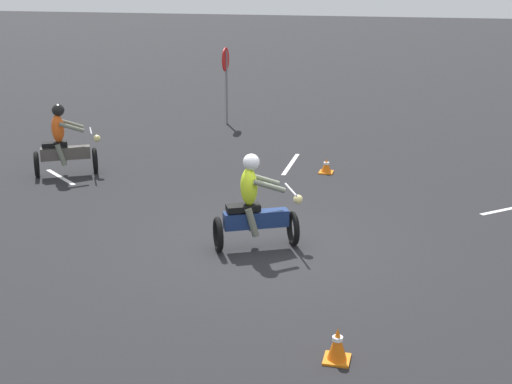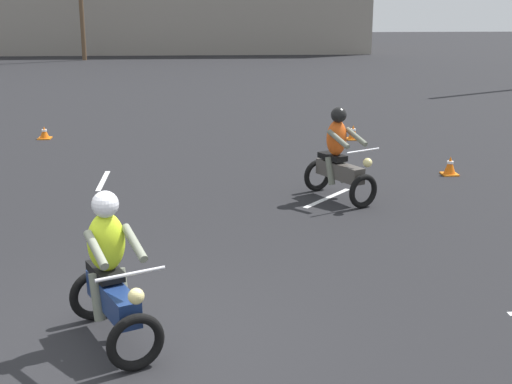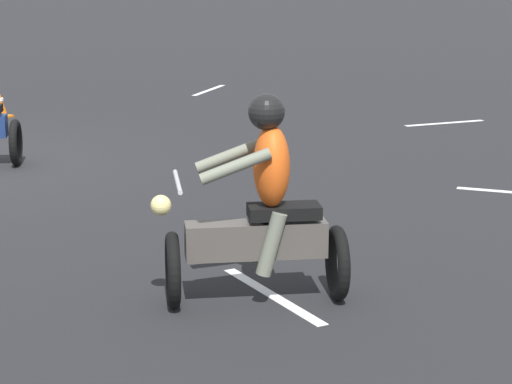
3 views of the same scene
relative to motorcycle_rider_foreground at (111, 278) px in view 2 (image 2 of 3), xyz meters
The scene contains 8 objects.
ground_plane 0.76m from the motorcycle_rider_foreground, 63.35° to the right, with size 120.00×120.00×0.00m, color black.
motorcycle_rider_foreground is the anchor object (origin of this frame).
motorcycle_rider_background 6.23m from the motorcycle_rider_foreground, 57.81° to the left, with size 1.21×1.52×1.66m.
traffic_cone_mid_center 9.06m from the motorcycle_rider_foreground, 49.30° to the left, with size 0.32×0.32×0.39m.
traffic_cone_mid_left 11.53m from the motorcycle_rider_foreground, 66.37° to the left, with size 0.32×0.32×0.37m.
traffic_cone_far_center 11.57m from the motorcycle_rider_foreground, 106.05° to the left, with size 0.32×0.32×0.31m.
lane_stripe_ne 6.21m from the motorcycle_rider_foreground, 59.41° to the left, with size 0.10×1.51×0.01m, color silver.
lane_stripe_n 6.93m from the motorcycle_rider_foreground, 99.23° to the left, with size 0.10×1.53×0.01m, color silver.
Camera 2 is at (0.99, -6.77, 3.61)m, focal length 50.00 mm.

